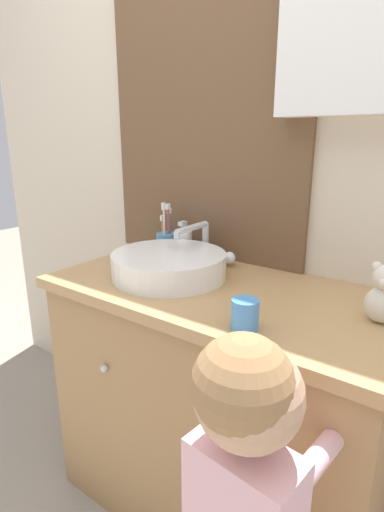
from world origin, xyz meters
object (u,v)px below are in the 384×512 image
object	(u,v)px
toothbrush_holder	(166,241)
drinking_cup	(245,315)
sink_basin	(170,264)
soap_dispenser	(184,243)
teddy_bear	(384,295)

from	to	relation	value
toothbrush_holder	drinking_cup	world-z (taller)	toothbrush_holder
sink_basin	drinking_cup	distance (m)	0.43
toothbrush_holder	soap_dispenser	xyz separation A→B (m)	(0.09, -0.00, 0.01)
toothbrush_holder	drinking_cup	xyz separation A→B (m)	(0.58, -0.40, -0.01)
soap_dispenser	drinking_cup	bearing A→B (deg)	-39.48
toothbrush_holder	sink_basin	bearing A→B (deg)	-47.82
soap_dispenser	teddy_bear	xyz separation A→B (m)	(0.74, -0.16, 0.02)
sink_basin	toothbrush_holder	distance (m)	0.28
teddy_bear	sink_basin	bearing A→B (deg)	-176.14
sink_basin	teddy_bear	world-z (taller)	same
toothbrush_holder	drinking_cup	size ratio (longest dim) A/B	2.58
drinking_cup	sink_basin	bearing A→B (deg)	153.56
sink_basin	teddy_bear	xyz separation A→B (m)	(0.64, 0.04, 0.03)
sink_basin	drinking_cup	xyz separation A→B (m)	(0.39, -0.19, -0.00)
soap_dispenser	teddy_bear	size ratio (longest dim) A/B	0.92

